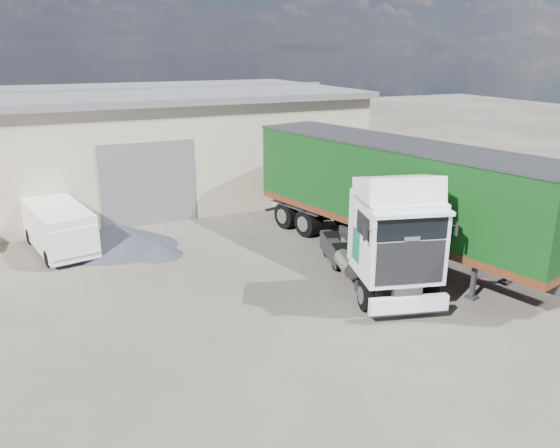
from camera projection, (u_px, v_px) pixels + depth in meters
name	position (u px, v px, depth m)	size (l,w,h in m)	color
ground	(291.00, 312.00, 15.89)	(120.00, 120.00, 0.00)	#2A2822
warehouse	(40.00, 148.00, 26.58)	(30.60, 12.60, 5.42)	beige
brick_boundary_wall	(460.00, 186.00, 25.21)	(0.35, 26.00, 2.50)	brown
tractor_unit	(387.00, 242.00, 16.66)	(3.70, 6.26, 3.99)	black
box_trailer	(394.00, 187.00, 19.57)	(5.58, 12.92, 4.20)	#2D2D30
panel_van	(60.00, 229.00, 20.31)	(2.52, 4.50, 1.74)	black
gravel_heap	(113.00, 236.00, 20.88)	(5.96, 5.96, 0.98)	#1F212A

